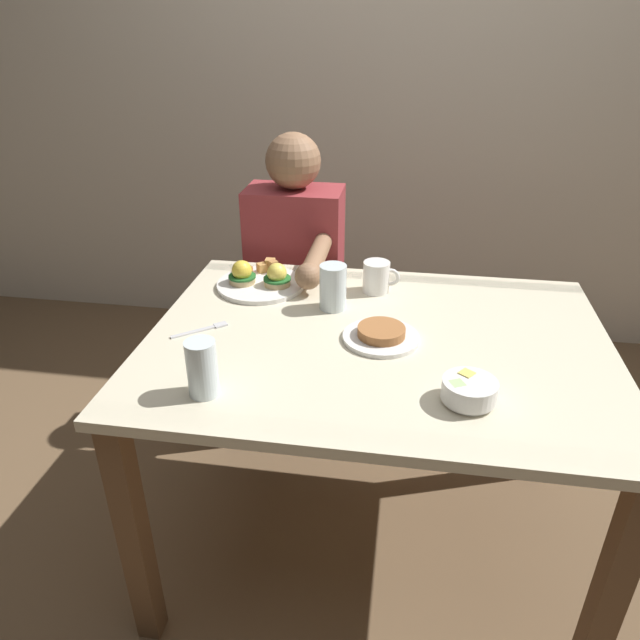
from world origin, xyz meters
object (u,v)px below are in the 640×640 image
(fork, at_px, (203,329))
(water_glass_far, at_px, (202,371))
(eggs_benedict_plate, at_px, (260,279))
(water_glass_near, at_px, (333,290))
(fruit_bowl, at_px, (469,391))
(dining_table, at_px, (375,372))
(coffee_mug, at_px, (377,276))
(side_plate, at_px, (381,335))
(diner_person, at_px, (295,272))

(fork, relative_size, water_glass_far, 1.00)
(eggs_benedict_plate, relative_size, water_glass_near, 2.06)
(fruit_bowl, xyz_separation_m, fork, (-0.68, 0.22, -0.03))
(fruit_bowl, xyz_separation_m, water_glass_near, (-0.35, 0.41, 0.03))
(fork, bearing_deg, eggs_benedict_plate, 74.86)
(dining_table, xyz_separation_m, fruit_bowl, (0.21, -0.25, 0.14))
(coffee_mug, relative_size, water_glass_near, 0.85)
(side_plate, bearing_deg, eggs_benedict_plate, 145.16)
(dining_table, bearing_deg, water_glass_far, -139.46)
(dining_table, bearing_deg, water_glass_near, 132.14)
(fork, distance_m, side_plate, 0.47)
(water_glass_near, bearing_deg, eggs_benedict_plate, 155.25)
(dining_table, distance_m, fork, 0.48)
(fruit_bowl, relative_size, coffee_mug, 1.08)
(eggs_benedict_plate, distance_m, water_glass_far, 0.58)
(fruit_bowl, distance_m, fork, 0.71)
(diner_person, bearing_deg, coffee_mug, -44.84)
(eggs_benedict_plate, bearing_deg, side_plate, -34.84)
(water_glass_far, bearing_deg, water_glass_near, 64.26)
(fork, bearing_deg, water_glass_near, 29.93)
(coffee_mug, xyz_separation_m, side_plate, (0.03, -0.29, -0.04))
(dining_table, xyz_separation_m, water_glass_far, (-0.36, -0.31, 0.17))
(fruit_bowl, height_order, coffee_mug, coffee_mug)
(coffee_mug, bearing_deg, side_plate, -83.50)
(fruit_bowl, relative_size, water_glass_far, 0.91)
(fork, relative_size, side_plate, 0.66)
(eggs_benedict_plate, bearing_deg, water_glass_near, -24.75)
(fruit_bowl, distance_m, water_glass_far, 0.58)
(coffee_mug, distance_m, water_glass_near, 0.18)
(water_glass_near, bearing_deg, diner_person, 114.27)
(fruit_bowl, height_order, side_plate, fruit_bowl)
(eggs_benedict_plate, xyz_separation_m, water_glass_near, (0.24, -0.11, 0.03))
(fruit_bowl, xyz_separation_m, coffee_mug, (-0.24, 0.54, 0.02))
(coffee_mug, bearing_deg, water_glass_near, -131.24)
(fruit_bowl, relative_size, fork, 0.91)
(fruit_bowl, xyz_separation_m, diner_person, (-0.55, 0.85, -0.12))
(water_glass_near, xyz_separation_m, water_glass_far, (-0.22, -0.46, 0.00))
(water_glass_far, distance_m, diner_person, 0.92)
(eggs_benedict_plate, bearing_deg, fork, -105.14)
(water_glass_near, distance_m, diner_person, 0.51)
(eggs_benedict_plate, xyz_separation_m, fork, (-0.08, -0.30, -0.02))
(fruit_bowl, xyz_separation_m, water_glass_far, (-0.58, -0.06, 0.03))
(water_glass_near, bearing_deg, side_plate, -47.19)
(fork, distance_m, water_glass_near, 0.38)
(side_plate, distance_m, diner_person, 0.71)
(eggs_benedict_plate, xyz_separation_m, side_plate, (0.39, -0.27, -0.01))
(fruit_bowl, distance_m, side_plate, 0.32)
(dining_table, relative_size, diner_person, 1.05)
(water_glass_near, bearing_deg, water_glass_far, -115.74)
(eggs_benedict_plate, bearing_deg, coffee_mug, 3.15)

